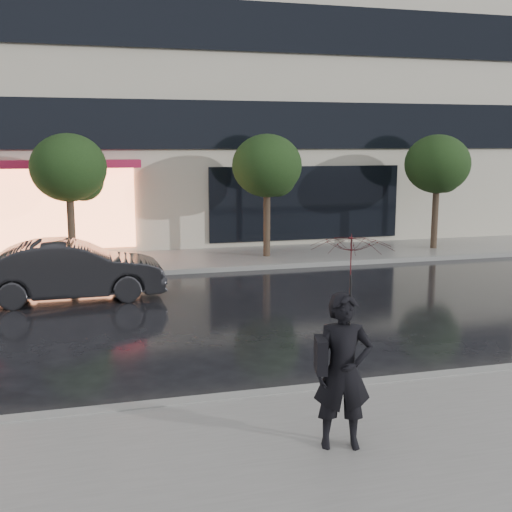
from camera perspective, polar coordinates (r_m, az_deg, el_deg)
name	(u,v)px	position (r m, az deg, el deg)	size (l,w,h in m)	color
ground	(259,376)	(10.55, 0.23, -10.60)	(120.00, 120.00, 0.00)	black
sidewalk_near	(334,470)	(7.72, 6.93, -18.36)	(60.00, 4.50, 0.12)	slate
sidewalk_far	(173,261)	(20.28, -7.42, -0.42)	(60.00, 3.50, 0.12)	slate
curb_near	(276,395)	(9.63, 1.83, -12.23)	(60.00, 0.25, 0.14)	gray
curb_far	(181,271)	(18.57, -6.69, -1.34)	(60.00, 0.25, 0.14)	gray
office_building	(142,10)	(28.12, -10.12, 20.75)	(30.00, 12.76, 18.00)	#BEB6A1
tree_mid_west	(71,170)	(19.57, -16.15, 7.34)	(2.20, 2.20, 3.99)	#33261C
tree_mid_east	(269,168)	(20.37, 1.12, 7.82)	(2.20, 2.20, 3.99)	#33261C
tree_far_east	(438,166)	(22.78, 15.91, 7.68)	(2.20, 2.20, 3.99)	#33261C
parked_car	(72,270)	(15.89, -16.06, -1.23)	(1.52, 4.35, 1.43)	black
pedestrian_with_umbrella	(347,314)	(7.54, 8.13, -5.09)	(1.17, 1.18, 2.58)	black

